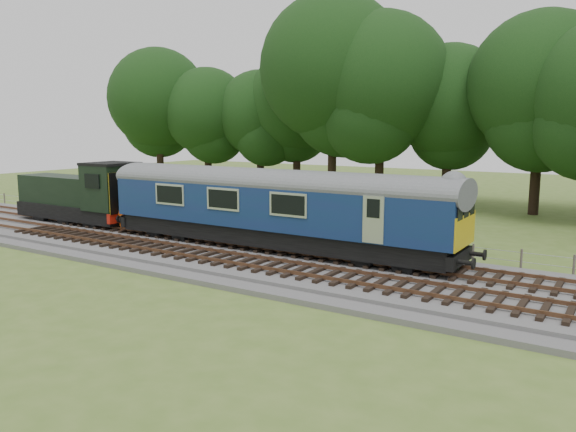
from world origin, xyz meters
The scene contains 9 objects.
ground centered at (0.00, 0.00, 0.00)m, with size 120.00×120.00×0.00m, color #4F6C27.
ballast centered at (0.00, 0.00, 0.17)m, with size 70.00×7.00×0.35m, color #4C4C4F.
track_north centered at (0.00, 1.40, 0.42)m, with size 67.20×2.40×0.21m.
track_south centered at (0.00, -1.60, 0.42)m, with size 67.20×2.40×0.21m.
fence centered at (0.00, 4.50, 0.00)m, with size 64.00×0.12×1.00m, color #6B6054, non-canonical shape.
tree_line centered at (0.00, 22.00, 0.00)m, with size 70.00×8.00×18.00m, color black, non-canonical shape.
dmu_railcar centered at (-2.61, 1.40, 2.61)m, with size 18.05×2.86×3.88m.
shunter_loco centered at (-16.53, 1.40, 1.97)m, with size 8.92×2.60×3.38m.
worker centered at (-12.18, 0.66, 1.17)m, with size 0.60×0.39×1.63m, color #FD5D0D.
Camera 1 is at (12.08, -20.29, 6.06)m, focal length 35.00 mm.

